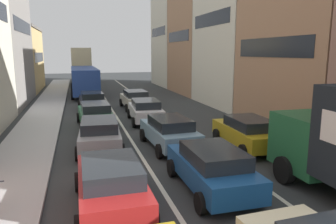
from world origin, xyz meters
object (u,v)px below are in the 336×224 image
Objects in this scene: hatchback_centre_lane_third at (169,131)px; sedan_left_lane_third at (100,133)px; traffic_light_pole at (37,208)px; bus_mid_queue_primary at (84,79)px; sedan_right_lane_behind_truck at (248,132)px; sedan_centre_lane_second at (212,167)px; sedan_left_lane_fifth at (92,101)px; bus_far_queue_secondary at (82,64)px; coupe_centre_lane_fourth at (145,110)px; wagon_left_lane_second at (111,183)px; sedan_left_lane_fourth at (95,114)px; sedan_centre_lane_fifth at (135,99)px.

sedan_left_lane_third is at bearing 78.66° from hatchback_centre_lane_third.
traffic_light_pole reaches higher than bus_mid_queue_primary.
sedan_right_lane_behind_truck is (3.55, -1.10, 0.00)m from hatchback_centre_lane_third.
bus_mid_queue_primary is at bearing 6.62° from hatchback_centre_lane_third.
sedan_centre_lane_second is 0.99× the size of sedan_left_lane_fifth.
traffic_light_pole is 0.52× the size of bus_far_queue_secondary.
bus_far_queue_secondary reaches higher than coupe_centre_lane_fourth.
wagon_left_lane_second and sedan_right_lane_behind_truck have the same top height.
sedan_left_lane_fourth and sedan_right_lane_behind_truck have the same top height.
coupe_centre_lane_fourth is 0.42× the size of bus_far_queue_secondary.
bus_far_queue_secondary reaches higher than hatchback_centre_lane_third.
bus_mid_queue_primary is (-6.97, 21.83, 0.96)m from sedan_right_lane_behind_truck.
hatchback_centre_lane_third is 21.04m from bus_mid_queue_primary.
hatchback_centre_lane_third is at bearing -171.63° from bus_mid_queue_primary.
hatchback_centre_lane_third is 3.27m from sedan_left_lane_third.
sedan_centre_lane_fifth is (0.32, 11.15, 0.00)m from hatchback_centre_lane_third.
coupe_centre_lane_fourth is (0.07, 11.00, 0.00)m from sedan_centre_lane_second.
bus_mid_queue_primary is (0.90, 33.63, -2.06)m from traffic_light_pole.
sedan_left_lane_fourth is at bearing 2.68° from sedan_left_lane_third.
hatchback_centre_lane_third and sedan_left_lane_third have the same top height.
hatchback_centre_lane_third and sedan_left_lane_fourth have the same top height.
traffic_light_pole is at bearing 169.87° from coupe_centre_lane_fourth.
sedan_left_lane_fourth is 1.01× the size of sedan_centre_lane_fifth.
sedan_centre_lane_second is at bearing 61.13° from traffic_light_pole.
hatchback_centre_lane_third is at bearing 177.16° from sedan_centre_lane_fifth.
sedan_left_lane_third is 1.01× the size of sedan_right_lane_behind_truck.
bus_far_queue_secondary is (-6.94, 34.91, 2.03)m from sedan_right_lane_behind_truck.
sedan_right_lane_behind_truck is at bearing 56.31° from traffic_light_pole.
bus_mid_queue_primary is 1.00× the size of bus_far_queue_secondary.
sedan_left_lane_third is 10.46m from sedan_left_lane_fifth.
hatchback_centre_lane_third is at bearing -165.93° from sedan_left_lane_fifth.
coupe_centre_lane_fourth is 15.24m from bus_mid_queue_primary.
sedan_left_lane_third is at bearing 160.37° from sedan_centre_lane_fifth.
bus_mid_queue_primary is at bearing -1.71° from sedan_left_lane_fourth.
traffic_light_pole is 9.44m from sedan_centre_lane_second.
sedan_right_lane_behind_truck is at bearing -163.28° from bus_mid_queue_primary.
sedan_centre_lane_fifth is (4.63, 24.05, -3.02)m from traffic_light_pole.
sedan_left_lane_third is at bearing -178.75° from bus_far_queue_secondary.
sedan_right_lane_behind_truck is 0.41× the size of bus_far_queue_secondary.
sedan_centre_lane_fifth is at bearing -34.15° from sedan_left_lane_fourth.
bus_far_queue_secondary is at bearing 10.06° from coupe_centre_lane_fourth.
sedan_left_lane_fifth is 9.84m from bus_mid_queue_primary.
wagon_left_lane_second is at bearing 146.03° from hatchback_centre_lane_third.
sedan_left_lane_fifth is (0.15, 10.46, 0.00)m from sedan_left_lane_third.
sedan_centre_lane_fifth is 23.05m from bus_far_queue_secondary.
wagon_left_lane_second is 0.41× the size of bus_far_queue_secondary.
wagon_left_lane_second is 6.41m from hatchback_centre_lane_third.
sedan_centre_lane_fifth is (3.55, 10.66, 0.00)m from sedan_left_lane_third.
coupe_centre_lane_fourth is at bearing -167.72° from bus_mid_queue_primary.
sedan_left_lane_fifth is at bearing 35.22° from coupe_centre_lane_fourth.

